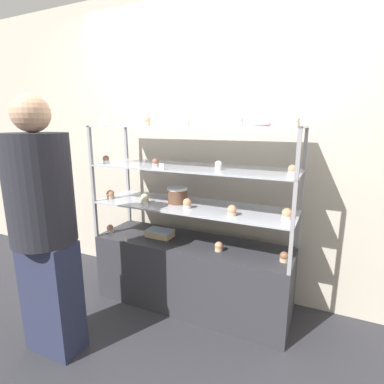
{
  "coord_description": "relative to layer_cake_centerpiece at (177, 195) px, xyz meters",
  "views": [
    {
      "loc": [
        0.95,
        -2.04,
        1.49
      ],
      "look_at": [
        0.0,
        0.0,
        0.97
      ],
      "focal_mm": 28.0,
      "sensor_mm": 36.0,
      "label": 1
    }
  ],
  "objects": [
    {
      "name": "price_tag_2",
      "position": [
        -0.0,
        -0.23,
        0.26
      ],
      "size": [
        0.04,
        0.0,
        0.04
      ],
      "color": "white",
      "rests_on": "display_riser_middle"
    },
    {
      "name": "cupcake_3",
      "position": [
        -0.59,
        -0.11,
        -0.03
      ],
      "size": [
        0.07,
        0.07,
        0.08
      ],
      "color": "#CCB28C",
      "rests_on": "display_riser_lower"
    },
    {
      "name": "back_wall",
      "position": [
        0.13,
        0.37,
        0.37
      ],
      "size": [
        8.0,
        0.05,
        2.6
      ],
      "color": "beige",
      "rests_on": "ground_plane"
    },
    {
      "name": "customer_figure",
      "position": [
        -0.48,
        -0.85,
        -0.05
      ],
      "size": [
        0.39,
        0.39,
        1.65
      ],
      "color": "#282D47",
      "rests_on": "ground_plane"
    },
    {
      "name": "ground_plane",
      "position": [
        0.13,
        -0.01,
        -0.93
      ],
      "size": [
        20.0,
        20.0,
        0.0
      ],
      "primitive_type": "plane",
      "color": "#2D2D33"
    },
    {
      "name": "price_tag_0",
      "position": [
        -0.36,
        -0.23,
        -0.35
      ],
      "size": [
        0.04,
        0.0,
        0.04
      ],
      "color": "white",
      "rests_on": "display_base"
    },
    {
      "name": "cupcake_5",
      "position": [
        0.13,
        -0.1,
        -0.03
      ],
      "size": [
        0.07,
        0.07,
        0.08
      ],
      "color": "beige",
      "rests_on": "display_riser_lower"
    },
    {
      "name": "cupcake_1",
      "position": [
        0.39,
        -0.09,
        -0.34
      ],
      "size": [
        0.06,
        0.06,
        0.07
      ],
      "color": "#CCB28C",
      "rests_on": "display_base"
    },
    {
      "name": "display_riser_upper",
      "position": [
        0.13,
        -0.01,
        0.53
      ],
      "size": [
        1.58,
        0.48,
        0.3
      ],
      "color": "#99999E",
      "rests_on": "display_riser_middle"
    },
    {
      "name": "cupcake_2",
      "position": [
        0.86,
        -0.06,
        -0.34
      ],
      "size": [
        0.06,
        0.06,
        0.07
      ],
      "color": "#CCB28C",
      "rests_on": "display_base"
    },
    {
      "name": "cupcake_0",
      "position": [
        -0.6,
        -0.12,
        -0.34
      ],
      "size": [
        0.06,
        0.06,
        0.07
      ],
      "color": "white",
      "rests_on": "display_base"
    },
    {
      "name": "layer_cake_centerpiece",
      "position": [
        0.0,
        0.0,
        0.0
      ],
      "size": [
        0.16,
        0.16,
        0.13
      ],
      "color": "brown",
      "rests_on": "display_riser_lower"
    },
    {
      "name": "donut_glazed",
      "position": [
        0.63,
        0.05,
        0.56
      ],
      "size": [
        0.12,
        0.12,
        0.04
      ],
      "color": "#EFB2BC",
      "rests_on": "display_riser_upper"
    },
    {
      "name": "price_tag_1",
      "position": [
        -0.15,
        -0.23,
        -0.04
      ],
      "size": [
        0.04,
        0.0,
        0.04
      ],
      "color": "white",
      "rests_on": "display_riser_lower"
    },
    {
      "name": "cupcake_11",
      "position": [
        0.87,
        -0.07,
        0.27
      ],
      "size": [
        0.05,
        0.05,
        0.06
      ],
      "color": "beige",
      "rests_on": "display_riser_middle"
    },
    {
      "name": "price_tag_3",
      "position": [
        0.46,
        -0.23,
        0.56
      ],
      "size": [
        0.04,
        0.0,
        0.04
      ],
      "color": "white",
      "rests_on": "display_riser_upper"
    },
    {
      "name": "cupcake_13",
      "position": [
        -0.23,
        -0.05,
        0.58
      ],
      "size": [
        0.06,
        0.06,
        0.07
      ],
      "color": "#CCB28C",
      "rests_on": "display_riser_upper"
    },
    {
      "name": "cupcake_15",
      "position": [
        0.51,
        -0.06,
        0.58
      ],
      "size": [
        0.06,
        0.06,
        0.07
      ],
      "color": "beige",
      "rests_on": "display_riser_upper"
    },
    {
      "name": "cupcake_7",
      "position": [
        0.85,
        -0.06,
        -0.03
      ],
      "size": [
        0.07,
        0.07,
        0.08
      ],
      "color": "beige",
      "rests_on": "display_riser_lower"
    },
    {
      "name": "cupcake_10",
      "position": [
        0.37,
        -0.07,
        0.27
      ],
      "size": [
        0.05,
        0.05,
        0.06
      ],
      "color": "beige",
      "rests_on": "display_riser_middle"
    },
    {
      "name": "cupcake_6",
      "position": [
        0.5,
        -0.13,
        -0.03
      ],
      "size": [
        0.07,
        0.07,
        0.08
      ],
      "color": "#CCB28C",
      "rests_on": "display_riser_lower"
    },
    {
      "name": "display_base",
      "position": [
        0.13,
        -0.01,
        -0.65
      ],
      "size": [
        1.58,
        0.48,
        0.56
      ],
      "color": "#333338",
      "rests_on": "ground_plane"
    },
    {
      "name": "cupcake_4",
      "position": [
        -0.24,
        -0.11,
        -0.03
      ],
      "size": [
        0.07,
        0.07,
        0.08
      ],
      "color": "beige",
      "rests_on": "display_riser_lower"
    },
    {
      "name": "cupcake_8",
      "position": [
        -0.6,
        -0.13,
        0.27
      ],
      "size": [
        0.05,
        0.05,
        0.06
      ],
      "color": "white",
      "rests_on": "display_riser_middle"
    },
    {
      "name": "sheet_cake_frosted",
      "position": [
        -0.16,
        -0.03,
        -0.34
      ],
      "size": [
        0.22,
        0.13,
        0.06
      ],
      "color": "#DBBC84",
      "rests_on": "display_base"
    },
    {
      "name": "display_riser_lower",
      "position": [
        0.13,
        -0.01,
        -0.08
      ],
      "size": [
        1.58,
        0.48,
        0.3
      ],
      "color": "#99999E",
      "rests_on": "display_base"
    },
    {
      "name": "cupcake_9",
      "position": [
        -0.12,
        -0.13,
        0.27
      ],
      "size": [
        0.05,
        0.05,
        0.06
      ],
      "color": "beige",
      "rests_on": "display_riser_middle"
    },
    {
      "name": "cupcake_12",
      "position": [
        -0.6,
        -0.13,
        0.58
      ],
      "size": [
        0.06,
        0.06,
        0.07
      ],
      "color": "white",
      "rests_on": "display_riser_upper"
    },
    {
      "name": "cupcake_16",
      "position": [
        0.87,
        -0.14,
        0.58
      ],
      "size": [
        0.06,
        0.06,
        0.07
      ],
      "color": "#CCB28C",
      "rests_on": "display_riser_upper"
    },
    {
      "name": "cupcake_14",
      "position": [
        0.14,
        -0.14,
        0.58
      ],
      "size": [
        0.06,
        0.06,
        0.07
      ],
      "color": "beige",
      "rests_on": "display_riser_upper"
    },
    {
      "name": "display_riser_middle",
      "position": [
        0.13,
        -0.01,
        0.22
      ],
      "size": [
        1.58,
        0.48,
        0.3
      ],
      "color": "#99999E",
      "rests_on": "display_riser_lower"
    }
  ]
}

